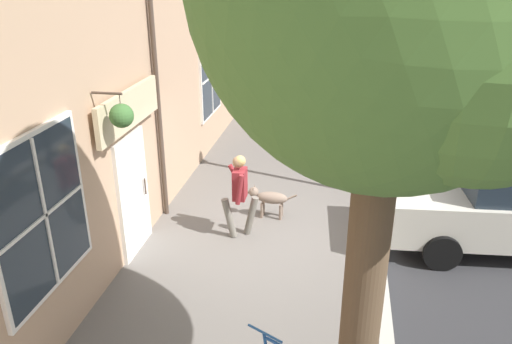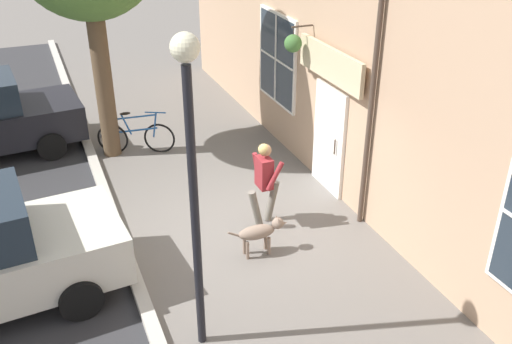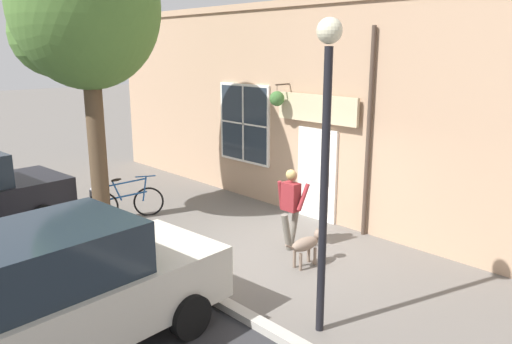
# 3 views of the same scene
# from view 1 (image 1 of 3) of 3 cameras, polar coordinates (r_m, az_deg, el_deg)

# --- Properties ---
(ground_plane) EXTENTS (90.00, 90.00, 0.00)m
(ground_plane) POSITION_cam_1_polar(r_m,az_deg,el_deg) (9.21, 1.09, -7.65)
(ground_plane) COLOR #66605B
(storefront_facade) EXTENTS (0.95, 18.00, 4.89)m
(storefront_facade) POSITION_cam_1_polar(r_m,az_deg,el_deg) (8.88, -13.99, 7.68)
(storefront_facade) COLOR tan
(storefront_facade) RESTS_ON ground_plane
(pedestrian_walking) EXTENTS (0.66, 0.55, 1.58)m
(pedestrian_walking) POSITION_cam_1_polar(r_m,az_deg,el_deg) (8.90, -1.87, -1.99)
(pedestrian_walking) COLOR #6B665B
(pedestrian_walking) RESTS_ON ground_plane
(dog_on_leash) EXTENTS (1.03, 0.28, 0.64)m
(dog_on_leash) POSITION_cam_1_polar(r_m,az_deg,el_deg) (9.77, 1.48, -2.95)
(dog_on_leash) COLOR #7F6B5B
(dog_on_leash) RESTS_ON ground_plane
(street_lamp) EXTENTS (0.32, 0.32, 4.18)m
(street_lamp) POSITION_cam_1_polar(r_m,az_deg,el_deg) (10.40, 11.30, 12.05)
(street_lamp) COLOR black
(street_lamp) RESTS_ON ground_plane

